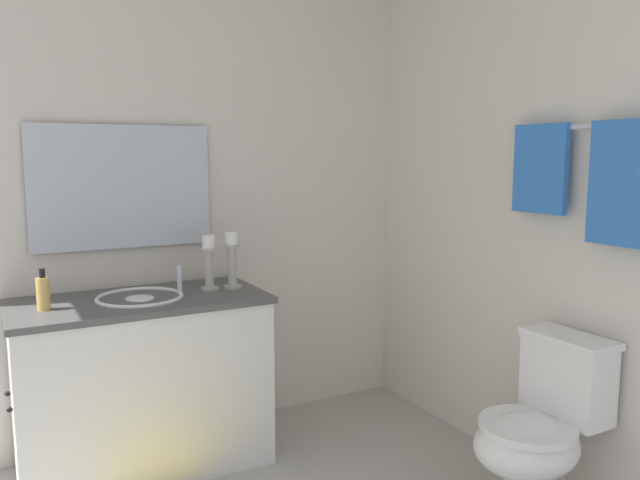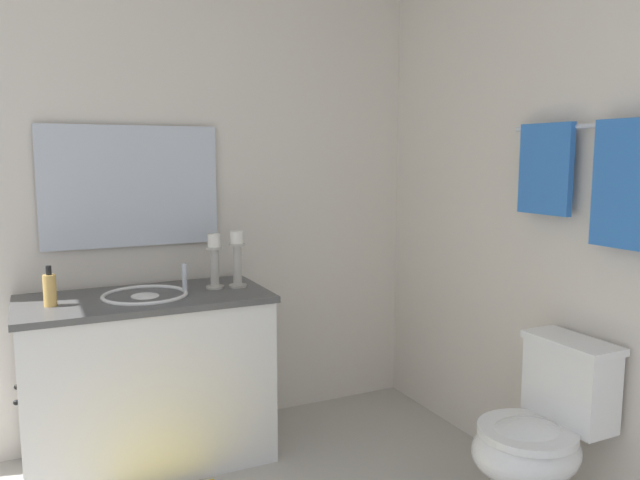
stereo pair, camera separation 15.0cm
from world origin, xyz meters
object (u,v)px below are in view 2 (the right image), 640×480
at_px(towel_bar, 589,126).
at_px(towel_center, 626,184).
at_px(mirror, 131,186).
at_px(sink_basin, 145,304).
at_px(candle_holder_tall, 237,258).
at_px(candle_holder_short, 214,260).
at_px(towel_near_vanity, 545,169).
at_px(toilet, 540,437).
at_px(vanity_cabinet, 148,380).
at_px(soap_bottle, 50,289).

height_order(towel_bar, towel_center, towel_center).
bearing_deg(mirror, sink_basin, 0.20).
bearing_deg(candle_holder_tall, towel_center, 38.49).
relative_size(mirror, candle_holder_tall, 3.07).
relative_size(candle_holder_short, towel_near_vanity, 0.70).
bearing_deg(mirror, toilet, 42.02).
height_order(toilet, towel_near_vanity, towel_near_vanity).
distance_m(candle_holder_short, toilet, 1.67).
bearing_deg(vanity_cabinet, mirror, 179.99).
distance_m(candle_holder_short, towel_center, 1.85).
xyz_separation_m(vanity_cabinet, soap_bottle, (0.02, -0.41, 0.49)).
height_order(sink_basin, towel_near_vanity, towel_near_vanity).
distance_m(sink_basin, toilet, 1.83).
bearing_deg(towel_bar, candle_holder_tall, -136.53).
xyz_separation_m(mirror, towel_near_vanity, (1.23, 1.53, 0.10)).
xyz_separation_m(soap_bottle, towel_center, (1.32, 1.94, 0.48)).
bearing_deg(soap_bottle, towel_bar, 60.13).
distance_m(candle_holder_tall, towel_bar, 1.70).
distance_m(soap_bottle, toilet, 2.16).
distance_m(mirror, toilet, 2.20).
bearing_deg(candle_holder_short, vanity_cabinet, -86.47).
height_order(candle_holder_tall, towel_near_vanity, towel_near_vanity).
bearing_deg(candle_holder_short, towel_near_vanity, 50.62).
relative_size(mirror, toilet, 1.16).
height_order(mirror, candle_holder_short, mirror).
bearing_deg(toilet, candle_holder_short, -141.06).
distance_m(mirror, candle_holder_short, 0.56).
bearing_deg(towel_bar, mirror, -132.71).
height_order(mirror, towel_center, mirror).
xyz_separation_m(vanity_cabinet, towel_center, (1.35, 1.53, 0.96)).
relative_size(candle_holder_tall, soap_bottle, 1.57).
distance_m(toilet, towel_center, 1.05).
distance_m(sink_basin, mirror, 0.61).
relative_size(towel_bar, towel_near_vanity, 2.05).
bearing_deg(sink_basin, towel_near_vanity, 58.14).
relative_size(mirror, soap_bottle, 4.84).
bearing_deg(soap_bottle, towel_near_vanity, 64.49).
xyz_separation_m(sink_basin, candle_holder_short, (-0.02, 0.35, 0.18)).
bearing_deg(soap_bottle, vanity_cabinet, 93.47).
relative_size(candle_holder_short, towel_bar, 0.34).
bearing_deg(candle_holder_tall, mirror, -121.37).
distance_m(vanity_cabinet, toilet, 1.78).
height_order(candle_holder_short, soap_bottle, candle_holder_short).
relative_size(soap_bottle, towel_center, 0.37).
bearing_deg(mirror, vanity_cabinet, -0.01).
distance_m(candle_holder_tall, towel_near_vanity, 1.50).
xyz_separation_m(towel_near_vanity, towel_center, (0.40, 0.00, -0.05)).
relative_size(vanity_cabinet, towel_bar, 1.45).
bearing_deg(candle_holder_short, sink_basin, -86.46).
height_order(soap_bottle, toilet, soap_bottle).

